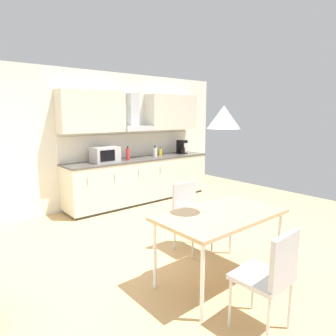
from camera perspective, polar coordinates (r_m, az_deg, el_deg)
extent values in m
cube|color=tan|center=(3.93, 2.44, -16.29)|extent=(8.04, 7.87, 0.02)
cube|color=silver|center=(5.80, -15.59, 5.11)|extent=(6.43, 0.10, 2.54)
cube|color=#333333|center=(6.20, -5.15, -5.99)|extent=(2.97, 0.57, 0.05)
cube|color=beige|center=(6.09, -5.21, -2.13)|extent=(3.09, 0.62, 0.80)
cube|color=#4C4742|center=(6.02, -5.27, 1.74)|extent=(3.11, 0.64, 0.03)
cube|color=silver|center=(5.15, -15.01, -2.41)|extent=(0.01, 0.01, 0.14)
cube|color=silver|center=(5.38, -10.04, -1.70)|extent=(0.01, 0.01, 0.14)
cube|color=silver|center=(5.65, -5.52, -1.03)|extent=(0.01, 0.01, 0.14)
cube|color=silver|center=(5.95, -1.43, -0.42)|extent=(0.01, 0.01, 0.14)
cube|color=silver|center=(6.24, -6.88, 4.33)|extent=(3.09, 0.02, 0.47)
cube|color=beige|center=(5.61, -14.34, 10.36)|extent=(1.21, 0.34, 0.74)
cube|color=beige|center=(6.64, 0.68, 10.57)|extent=(1.21, 0.34, 0.74)
cube|color=#B7BABF|center=(6.06, -6.03, 7.54)|extent=(0.67, 0.40, 0.10)
cube|color=#B7BABF|center=(6.15, -6.67, 10.78)|extent=(0.20, 0.16, 0.69)
cube|color=#ADADB2|center=(5.60, -11.90, 2.54)|extent=(0.48, 0.34, 0.28)
cube|color=black|center=(5.43, -11.41, 2.32)|extent=(0.29, 0.01, 0.20)
cube|color=black|center=(6.72, 2.66, 2.85)|extent=(0.18, 0.18, 0.02)
cylinder|color=black|center=(6.70, 2.73, 3.43)|extent=(0.12, 0.12, 0.12)
cube|color=black|center=(6.74, 2.33, 4.08)|extent=(0.16, 0.08, 0.30)
cube|color=black|center=(6.68, 2.74, 5.05)|extent=(0.18, 0.16, 0.06)
cylinder|color=white|center=(6.22, -2.48, 3.04)|extent=(0.08, 0.08, 0.18)
cylinder|color=black|center=(6.21, -2.48, 4.07)|extent=(0.03, 0.03, 0.04)
cylinder|color=yellow|center=(6.35, -1.49, 3.03)|extent=(0.07, 0.07, 0.15)
cylinder|color=black|center=(6.34, -1.50, 3.86)|extent=(0.03, 0.03, 0.03)
cylinder|color=red|center=(5.78, -7.66, 2.61)|extent=(0.07, 0.07, 0.22)
cylinder|color=black|center=(5.76, -7.69, 3.94)|extent=(0.03, 0.03, 0.05)
cube|color=tan|center=(3.14, 9.99, -8.73)|extent=(1.32, 0.77, 0.04)
cylinder|color=silver|center=(2.69, 6.54, -20.82)|extent=(0.04, 0.04, 0.71)
cylinder|color=silver|center=(3.57, 20.36, -13.31)|extent=(0.04, 0.04, 0.71)
cylinder|color=silver|center=(3.12, -2.51, -16.19)|extent=(0.04, 0.04, 0.71)
cylinder|color=silver|center=(3.90, 11.91, -10.85)|extent=(0.04, 0.04, 0.71)
cube|color=#B2B2B7|center=(3.88, 4.90, -9.32)|extent=(0.41, 0.41, 0.04)
cube|color=#B2B2B7|center=(3.94, 3.15, -5.63)|extent=(0.38, 0.05, 0.40)
cylinder|color=silver|center=(3.96, 8.41, -12.59)|extent=(0.02, 0.02, 0.43)
cylinder|color=silver|center=(3.74, 4.73, -13.94)|extent=(0.02, 0.02, 0.43)
cylinder|color=silver|center=(4.18, 4.96, -11.27)|extent=(0.02, 0.02, 0.43)
cylinder|color=silver|center=(3.97, 1.30, -12.41)|extent=(0.02, 0.02, 0.43)
cube|color=#B2B2B7|center=(2.66, 17.36, -19.24)|extent=(0.42, 0.42, 0.04)
cube|color=#B2B2B7|center=(2.49, 21.33, -15.96)|extent=(0.38, 0.05, 0.40)
cylinder|color=silver|center=(2.74, 11.74, -23.84)|extent=(0.02, 0.02, 0.43)
cylinder|color=silver|center=(2.98, 15.89, -20.98)|extent=(0.02, 0.02, 0.43)
cylinder|color=silver|center=(2.59, 18.51, -26.34)|extent=(0.02, 0.02, 0.43)
cylinder|color=silver|center=(2.85, 22.18, -22.96)|extent=(0.02, 0.02, 0.43)
cone|color=silver|center=(2.98, 10.57, 9.48)|extent=(0.32, 0.32, 0.22)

